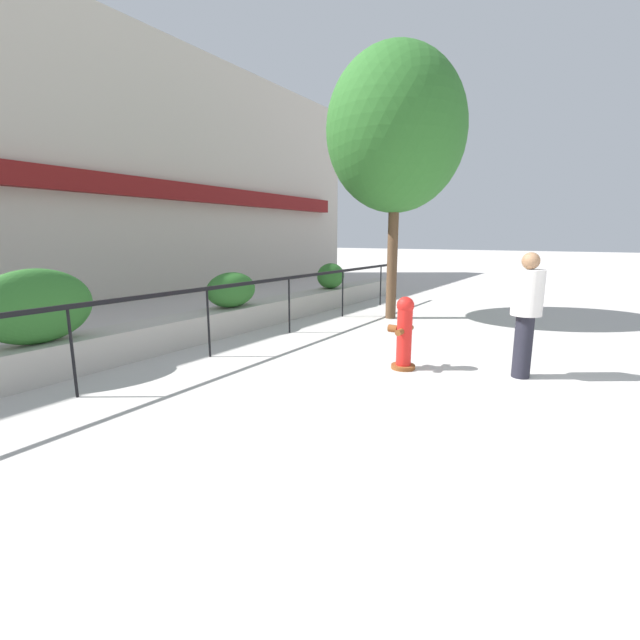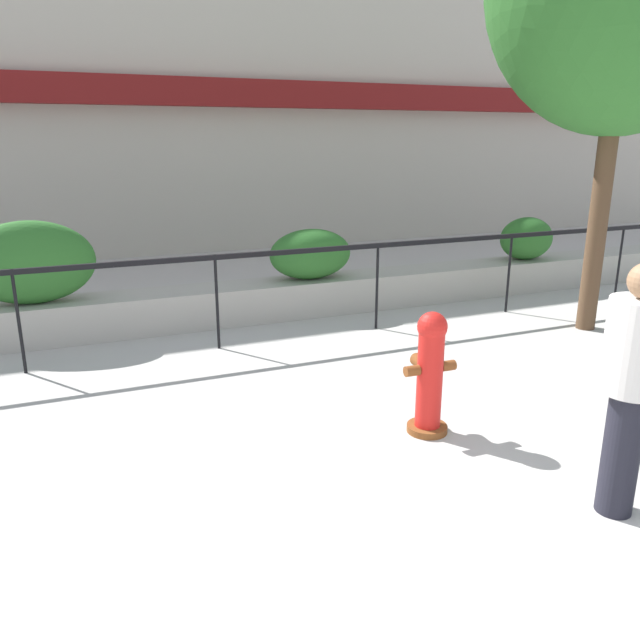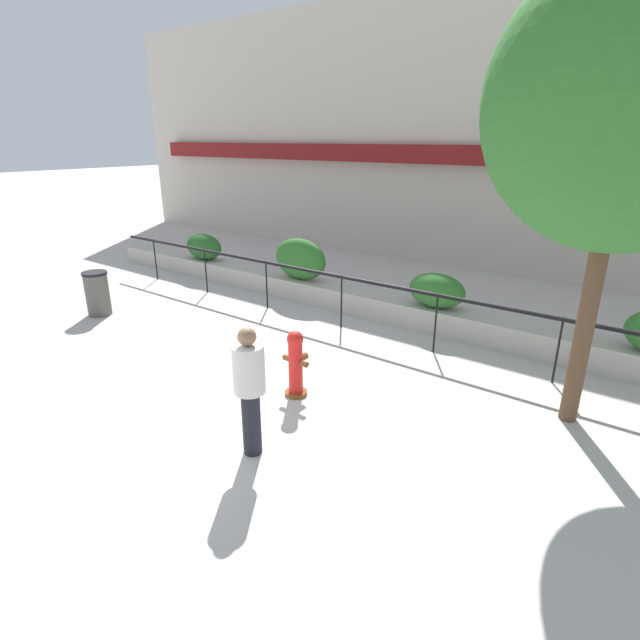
{
  "view_description": "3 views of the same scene",
  "coord_description": "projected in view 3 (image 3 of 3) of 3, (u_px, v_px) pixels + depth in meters",
  "views": [
    {
      "loc": [
        -4.65,
        -0.31,
        1.93
      ],
      "look_at": [
        0.9,
        3.34,
        0.63
      ],
      "focal_mm": 24.0,
      "sensor_mm": 36.0,
      "label": 1
    },
    {
      "loc": [
        -1.63,
        -2.19,
        2.46
      ],
      "look_at": [
        0.49,
        2.89,
        0.85
      ],
      "focal_mm": 35.0,
      "sensor_mm": 36.0,
      "label": 2
    },
    {
      "loc": [
        5.67,
        -3.38,
        3.84
      ],
      "look_at": [
        0.67,
        3.25,
        0.8
      ],
      "focal_mm": 28.0,
      "sensor_mm": 36.0,
      "label": 3
    }
  ],
  "objects": [
    {
      "name": "fence_railing_segment",
      "position": [
        342.0,
        282.0,
        10.38
      ],
      "size": [
        15.0,
        0.05,
        1.15
      ],
      "color": "black",
      "rests_on": "ground"
    },
    {
      "name": "ground_plane",
      "position": [
        144.0,
        426.0,
        7.06
      ],
      "size": [
        120.0,
        120.0,
        0.0
      ],
      "primitive_type": "plane",
      "color": "#BCB7B2"
    },
    {
      "name": "trash_bin",
      "position": [
        97.0,
        293.0,
        11.34
      ],
      "size": [
        0.55,
        0.55,
        1.01
      ],
      "color": "#56514C",
      "rests_on": "ground"
    },
    {
      "name": "pedestrian",
      "position": [
        249.0,
        384.0,
        6.14
      ],
      "size": [
        0.51,
        0.51,
        1.73
      ],
      "color": "black",
      "rests_on": "ground"
    },
    {
      "name": "hedge_bush_2",
      "position": [
        437.0,
        290.0,
        10.34
      ],
      "size": [
        1.21,
        0.7,
        0.72
      ],
      "primitive_type": "ellipsoid",
      "color": "#2D6B28",
      "rests_on": "planter_wall_low"
    },
    {
      "name": "hedge_bush_0",
      "position": [
        204.0,
        247.0,
        14.43
      ],
      "size": [
        1.29,
        0.66,
        0.74
      ],
      "primitive_type": "ellipsoid",
      "color": "#235B23",
      "rests_on": "planter_wall_low"
    },
    {
      "name": "building_facade",
      "position": [
        480.0,
        132.0,
        14.68
      ],
      "size": [
        30.0,
        1.36,
        8.0
      ],
      "color": "beige",
      "rests_on": "ground"
    },
    {
      "name": "planter_wall_low",
      "position": [
        368.0,
        303.0,
        11.47
      ],
      "size": [
        18.0,
        0.7,
        0.5
      ],
      "primitive_type": "cube",
      "color": "#B7B2A8",
      "rests_on": "ground"
    },
    {
      "name": "street_tree",
      "position": [
        629.0,
        103.0,
        5.8
      ],
      "size": [
        3.37,
        3.03,
        6.0
      ],
      "color": "brown",
      "rests_on": "ground"
    },
    {
      "name": "hedge_bush_1",
      "position": [
        300.0,
        259.0,
        12.35
      ],
      "size": [
        1.51,
        0.59,
        1.02
      ],
      "primitive_type": "ellipsoid",
      "color": "#2D6B28",
      "rests_on": "planter_wall_low"
    },
    {
      "name": "fire_hydrant",
      "position": [
        296.0,
        363.0,
        7.74
      ],
      "size": [
        0.47,
        0.43,
        1.08
      ],
      "color": "brown",
      "rests_on": "ground"
    }
  ]
}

